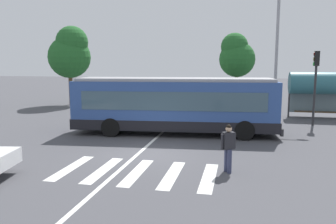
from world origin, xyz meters
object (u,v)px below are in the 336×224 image
object	(u,v)px
pedestrian_crossing_street	(228,146)
twin_arm_street_lamp	(277,36)
bus_stop_shelter	(321,84)
parked_car_champagne	(187,98)
parked_car_black	(246,100)
background_tree_left	(70,53)
city_transit_bus	(175,105)
parked_car_charcoal	(215,99)
traffic_light_far_corner	(316,76)
background_tree_right	(236,56)

from	to	relation	value
pedestrian_crossing_street	twin_arm_street_lamp	world-z (taller)	twin_arm_street_lamp
bus_stop_shelter	twin_arm_street_lamp	distance (m)	4.66
parked_car_champagne	parked_car_black	size ratio (longest dim) A/B	1.00
background_tree_left	twin_arm_street_lamp	bearing A→B (deg)	-14.25
city_transit_bus	twin_arm_street_lamp	distance (m)	9.56
parked_car_charcoal	background_tree_left	world-z (taller)	background_tree_left
parked_car_champagne	bus_stop_shelter	size ratio (longest dim) A/B	1.06
parked_car_charcoal	twin_arm_street_lamp	size ratio (longest dim) A/B	0.50
parked_car_charcoal	background_tree_left	xyz separation A→B (m)	(-13.31, -0.96, 4.07)
parked_car_black	bus_stop_shelter	distance (m)	6.81
pedestrian_crossing_street	background_tree_left	distance (m)	23.00
traffic_light_far_corner	background_tree_right	bearing A→B (deg)	113.48
parked_car_black	pedestrian_crossing_street	bearing A→B (deg)	-92.84
parked_car_charcoal	parked_car_champagne	bearing A→B (deg)	-176.54
city_transit_bus	traffic_light_far_corner	world-z (taller)	traffic_light_far_corner
parked_car_champagne	twin_arm_street_lamp	bearing A→B (deg)	-37.34
city_transit_bus	pedestrian_crossing_street	bearing A→B (deg)	-62.92
twin_arm_street_lamp	parked_car_champagne	bearing A→B (deg)	142.66
pedestrian_crossing_street	traffic_light_far_corner	size ratio (longest dim) A/B	0.37
parked_car_black	bus_stop_shelter	size ratio (longest dim) A/B	1.06
traffic_light_far_corner	parked_car_black	bearing A→B (deg)	118.60
twin_arm_street_lamp	background_tree_right	xyz separation A→B (m)	(-2.79, 9.30, -1.09)
parked_car_charcoal	bus_stop_shelter	bearing A→B (deg)	-30.57
parked_car_black	background_tree_right	xyz separation A→B (m)	(-0.94, 4.03, 3.85)
bus_stop_shelter	background_tree_right	world-z (taller)	background_tree_right
traffic_light_far_corner	background_tree_left	distance (m)	21.07
pedestrian_crossing_street	parked_car_charcoal	xyz separation A→B (m)	(-1.75, 17.92, -0.20)
city_transit_bus	background_tree_right	world-z (taller)	background_tree_right
parked_car_black	twin_arm_street_lamp	distance (m)	7.45
traffic_light_far_corner	bus_stop_shelter	size ratio (longest dim) A/B	1.08
twin_arm_street_lamp	background_tree_left	bearing A→B (deg)	165.75
traffic_light_far_corner	twin_arm_street_lamp	distance (m)	3.97
city_transit_bus	background_tree_left	distance (m)	16.47
pedestrian_crossing_street	parked_car_black	xyz separation A→B (m)	(0.88, 17.70, -0.20)
background_tree_left	traffic_light_far_corner	bearing A→B (deg)	-18.28
parked_car_black	background_tree_left	bearing A→B (deg)	-177.31
parked_car_charcoal	traffic_light_far_corner	xyz separation A→B (m)	(6.62, -7.55, 2.32)
parked_car_black	background_tree_right	bearing A→B (deg)	103.11
parked_car_black	twin_arm_street_lamp	xyz separation A→B (m)	(1.85, -5.27, 4.94)
twin_arm_street_lamp	background_tree_right	bearing A→B (deg)	106.69
parked_car_champagne	bus_stop_shelter	world-z (taller)	bus_stop_shelter
background_tree_left	background_tree_right	bearing A→B (deg)	17.69
parked_car_black	twin_arm_street_lamp	bearing A→B (deg)	-70.64
traffic_light_far_corner	city_transit_bus	bearing A→B (deg)	-151.82
city_transit_bus	background_tree_left	xyz separation A→B (m)	(-11.94, 10.87, 3.25)
city_transit_bus	background_tree_right	size ratio (longest dim) A/B	1.65
background_tree_right	twin_arm_street_lamp	bearing A→B (deg)	-73.31
parked_car_black	background_tree_left	world-z (taller)	background_tree_left
city_transit_bus	bus_stop_shelter	bearing A→B (deg)	39.09
parked_car_black	background_tree_right	distance (m)	5.65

